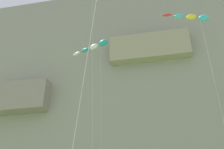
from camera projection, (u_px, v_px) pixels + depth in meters
cliff_face at (157, 111)px, 71.06m from camera, size 180.00×30.87×60.67m
kite_windsock_mid_left at (192, 17)px, 29.08m from camera, size 4.88×4.52×22.53m
kite_diamond_low_right at (92, 6)px, 37.04m from camera, size 1.94×2.33×32.40m
kite_windsock_mid_right at (95, 46)px, 45.79m from camera, size 7.27×6.25×29.82m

